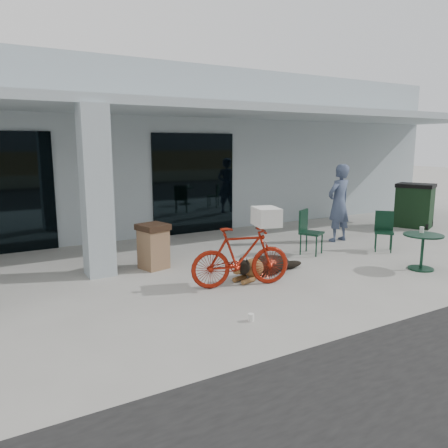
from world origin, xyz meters
TOP-DOWN VIEW (x-y plane):
  - ground at (0.00, 0.00)m, footprint 80.00×80.00m
  - building at (0.00, 8.50)m, footprint 22.00×7.00m
  - storefront_glass_right at (1.80, 4.98)m, footprint 2.40×0.06m
  - column at (-1.50, 2.30)m, footprint 0.50×0.50m
  - overhang at (0.00, 3.60)m, footprint 22.00×2.80m
  - bicycle at (0.42, 0.40)m, footprint 1.80×0.93m
  - laundry_basket at (0.85, 0.28)m, footprint 0.52×0.61m
  - dog at (1.13, 0.70)m, footprint 1.36×0.78m
  - cup_near_dog at (-0.27, -0.95)m, footprint 0.10×0.10m
  - cafe_table_far at (4.02, -0.50)m, footprint 0.90×0.90m
  - cafe_chair_far_a at (2.96, 1.50)m, footprint 0.63×0.64m
  - cafe_chair_far_b at (4.59, 0.90)m, footprint 0.61×0.60m
  - person at (4.44, 2.20)m, footprint 0.76×0.54m
  - cup_on_table at (4.14, -0.37)m, footprint 0.10×0.10m
  - trash_receptacle at (-0.47, 2.20)m, footprint 0.64×0.64m
  - wheeled_bin at (7.77, 2.48)m, footprint 1.14×1.24m

SIDE VIEW (x-z plane):
  - ground at x=0.00m, z-range 0.00..0.00m
  - cup_near_dog at x=-0.27m, z-range 0.00..0.11m
  - dog at x=1.13m, z-range 0.00..0.43m
  - cafe_table_far at x=4.02m, z-range 0.00..0.70m
  - trash_receptacle at x=-0.47m, z-range 0.00..0.89m
  - cafe_chair_far_b at x=4.59m, z-range 0.00..0.90m
  - cafe_chair_far_a at x=2.96m, z-range 0.00..0.99m
  - bicycle at x=0.42m, z-range 0.00..1.04m
  - wheeled_bin at x=7.77m, z-range 0.00..1.28m
  - cup_on_table at x=4.14m, z-range 0.70..0.81m
  - person at x=4.44m, z-range 0.00..1.93m
  - laundry_basket at x=0.85m, z-range 1.04..1.35m
  - storefront_glass_right at x=1.80m, z-range 0.00..2.70m
  - column at x=-1.50m, z-range 0.00..3.12m
  - building at x=0.00m, z-range 0.00..4.50m
  - overhang at x=0.00m, z-range 3.12..3.30m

